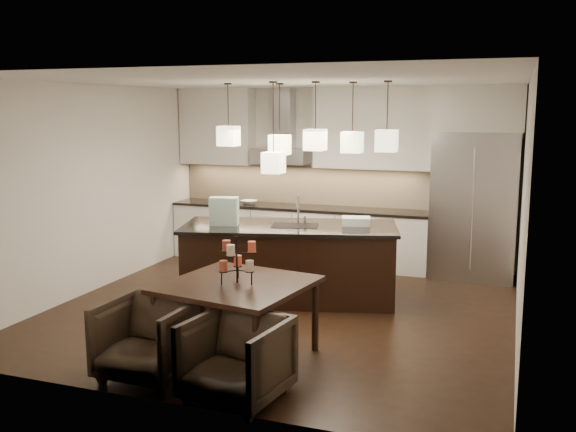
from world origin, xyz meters
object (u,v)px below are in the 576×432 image
(island_body, at_px, (290,264))
(dining_table, at_px, (238,321))
(armchair_left, at_px, (148,339))
(armchair_right, at_px, (236,359))
(refrigerator, at_px, (474,206))

(island_body, bearing_deg, dining_table, -99.21)
(armchair_left, relative_size, armchair_right, 1.02)
(refrigerator, xyz_separation_m, armchair_left, (-2.56, -4.72, -0.70))
(refrigerator, xyz_separation_m, dining_table, (-1.97, -4.02, -0.68))
(refrigerator, distance_m, armchair_right, 5.18)
(armchair_left, bearing_deg, armchair_right, -7.31)
(island_body, distance_m, armchair_left, 2.83)
(island_body, relative_size, armchair_left, 3.25)
(island_body, xyz_separation_m, armchair_right, (0.57, -2.95, -0.10))
(refrigerator, xyz_separation_m, island_body, (-2.17, -1.92, -0.60))
(island_body, xyz_separation_m, armchair_left, (-0.39, -2.80, -0.10))
(armchair_left, bearing_deg, island_body, 83.95)
(island_body, xyz_separation_m, dining_table, (0.20, -2.10, -0.08))
(refrigerator, distance_m, dining_table, 4.53)
(dining_table, relative_size, armchair_right, 1.63)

